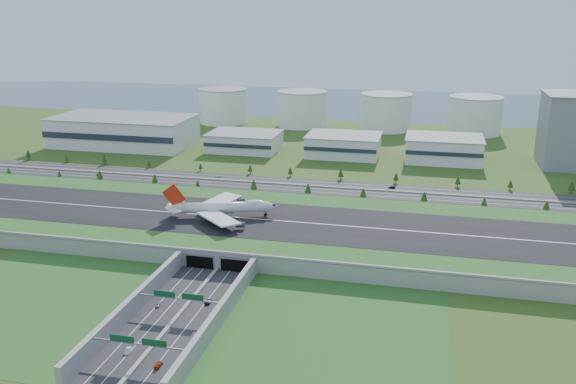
% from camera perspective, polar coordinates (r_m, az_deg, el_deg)
% --- Properties ---
extents(ground, '(1200.00, 1200.00, 0.00)m').
position_cam_1_polar(ground, '(333.04, -3.75, -3.80)').
color(ground, '#334E18').
rests_on(ground, ground).
extents(airfield_deck, '(520.00, 100.00, 9.20)m').
position_cam_1_polar(airfield_deck, '(331.53, -3.77, -3.14)').
color(airfield_deck, gray).
rests_on(airfield_deck, ground).
extents(underpass_road, '(38.80, 120.40, 8.00)m').
position_cam_1_polar(underpass_road, '(246.61, -10.55, -11.00)').
color(underpass_road, '#28282B').
rests_on(underpass_road, ground).
extents(sign_gantry_near, '(38.70, 0.70, 9.80)m').
position_cam_1_polar(sign_gantry_near, '(248.55, -10.19, -9.83)').
color(sign_gantry_near, gray).
rests_on(sign_gantry_near, ground).
extents(sign_gantry_far, '(38.70, 0.70, 9.80)m').
position_cam_1_polar(sign_gantry_far, '(220.95, -13.82, -13.71)').
color(sign_gantry_far, gray).
rests_on(sign_gantry_far, ground).
extents(north_expressway, '(560.00, 36.00, 0.12)m').
position_cam_1_polar(north_expressway, '(420.11, -0.02, 0.68)').
color(north_expressway, '#28282B').
rests_on(north_expressway, ground).
extents(tree_row, '(497.78, 48.72, 8.49)m').
position_cam_1_polar(tree_row, '(414.33, 3.01, 1.09)').
color(tree_row, '#3D2819').
rests_on(tree_row, ground).
extents(hangar_west, '(120.00, 60.00, 25.00)m').
position_cam_1_polar(hangar_west, '(559.10, -15.13, 5.51)').
color(hangar_west, white).
rests_on(hangar_west, ground).
extents(hangar_mid_a, '(58.00, 42.00, 15.00)m').
position_cam_1_polar(hangar_mid_a, '(522.53, -4.08, 4.73)').
color(hangar_mid_a, white).
rests_on(hangar_mid_a, ground).
extents(hangar_mid_b, '(58.00, 42.00, 17.00)m').
position_cam_1_polar(hangar_mid_b, '(504.22, 5.22, 4.37)').
color(hangar_mid_b, white).
rests_on(hangar_mid_b, ground).
extents(hangar_mid_c, '(58.00, 42.00, 19.00)m').
position_cam_1_polar(hangar_mid_c, '(499.74, 14.36, 3.90)').
color(hangar_mid_c, white).
rests_on(hangar_mid_c, ground).
extents(office_tower, '(46.00, 46.00, 55.00)m').
position_cam_1_polar(office_tower, '(512.45, 25.20, 5.19)').
color(office_tower, gray).
rests_on(office_tower, ground).
extents(fuel_tank_a, '(50.00, 50.00, 35.00)m').
position_cam_1_polar(fuel_tank_a, '(651.30, -6.07, 8.00)').
color(fuel_tank_a, white).
rests_on(fuel_tank_a, ground).
extents(fuel_tank_b, '(50.00, 50.00, 35.00)m').
position_cam_1_polar(fuel_tank_b, '(628.82, 1.34, 7.77)').
color(fuel_tank_b, white).
rests_on(fuel_tank_b, ground).
extents(fuel_tank_c, '(50.00, 50.00, 35.00)m').
position_cam_1_polar(fuel_tank_c, '(617.32, 9.15, 7.39)').
color(fuel_tank_c, white).
rests_on(fuel_tank_c, ground).
extents(fuel_tank_d, '(50.00, 50.00, 35.00)m').
position_cam_1_polar(fuel_tank_d, '(617.42, 17.09, 6.86)').
color(fuel_tank_d, white).
rests_on(fuel_tank_d, ground).
extents(bay_water, '(1200.00, 260.00, 0.06)m').
position_cam_1_polar(bay_water, '(791.89, 6.39, 8.30)').
color(bay_water, '#354E65').
rests_on(bay_water, ground).
extents(boeing_747, '(60.87, 56.69, 19.37)m').
position_cam_1_polar(boeing_747, '(332.48, -6.18, -1.43)').
color(boeing_747, white).
rests_on(boeing_747, airfield_deck).
extents(car_0, '(2.51, 4.27, 1.36)m').
position_cam_1_polar(car_0, '(259.52, -12.08, -10.25)').
color(car_0, '#A7A8AC').
rests_on(car_0, ground).
extents(car_1, '(2.22, 4.58, 1.45)m').
position_cam_1_polar(car_1, '(230.65, -14.77, -14.14)').
color(car_1, silver).
rests_on(car_1, ground).
extents(car_2, '(2.20, 4.75, 1.32)m').
position_cam_1_polar(car_2, '(258.41, -7.47, -10.13)').
color(car_2, '#0B193A').
rests_on(car_2, ground).
extents(car_3, '(2.07, 4.85, 1.39)m').
position_cam_1_polar(car_3, '(220.49, -12.05, -15.51)').
color(car_3, '#B43610').
rests_on(car_3, ground).
extents(car_4, '(4.65, 2.17, 1.54)m').
position_cam_1_polar(car_4, '(463.27, -17.24, 1.56)').
color(car_4, '#525357').
rests_on(car_4, ground).
extents(car_5, '(4.63, 2.31, 1.46)m').
position_cam_1_polar(car_5, '(417.59, 9.69, 0.44)').
color(car_5, black).
rests_on(car_5, ground).
extents(car_7, '(5.10, 3.29, 1.38)m').
position_cam_1_polar(car_7, '(442.44, -6.52, 1.51)').
color(car_7, white).
rests_on(car_7, ground).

